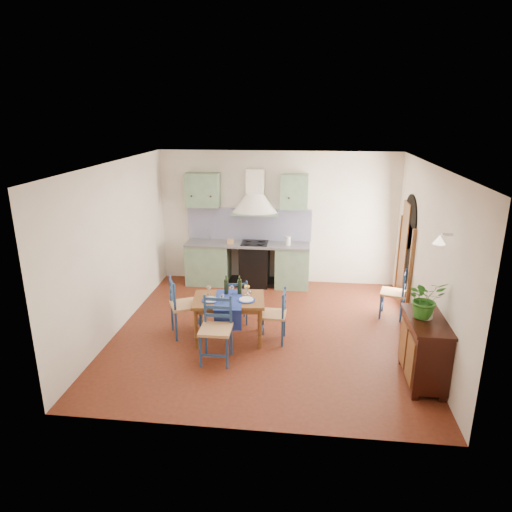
# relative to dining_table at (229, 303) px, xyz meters

# --- Properties ---
(floor) EXTENTS (5.00, 5.00, 0.00)m
(floor) POSITION_rel_dining_table_xyz_m (0.57, 0.31, -0.63)
(floor) COLOR #461A0F
(floor) RESTS_ON ground
(back_wall) EXTENTS (5.00, 0.96, 2.80)m
(back_wall) POSITION_rel_dining_table_xyz_m (0.10, 2.60, 0.41)
(back_wall) COLOR beige
(back_wall) RESTS_ON ground
(right_wall) EXTENTS (0.26, 5.00, 2.80)m
(right_wall) POSITION_rel_dining_table_xyz_m (3.06, 0.59, 0.70)
(right_wall) COLOR beige
(right_wall) RESTS_ON ground
(left_wall) EXTENTS (0.04, 5.00, 2.80)m
(left_wall) POSITION_rel_dining_table_xyz_m (-1.93, 0.31, 0.77)
(left_wall) COLOR beige
(left_wall) RESTS_ON ground
(ceiling) EXTENTS (5.00, 5.00, 0.01)m
(ceiling) POSITION_rel_dining_table_xyz_m (0.57, 0.31, 2.17)
(ceiling) COLOR silver
(ceiling) RESTS_ON back_wall
(dining_table) EXTENTS (1.21, 0.93, 1.03)m
(dining_table) POSITION_rel_dining_table_xyz_m (0.00, 0.00, 0.00)
(dining_table) COLOR brown
(dining_table) RESTS_ON ground
(chair_near) EXTENTS (0.46, 0.46, 0.98)m
(chair_near) POSITION_rel_dining_table_xyz_m (-0.08, -0.66, -0.13)
(chair_near) COLOR navy
(chair_near) RESTS_ON ground
(chair_far) EXTENTS (0.47, 0.47, 0.82)m
(chair_far) POSITION_rel_dining_table_xyz_m (0.02, 0.63, -0.21)
(chair_far) COLOR navy
(chair_far) RESTS_ON ground
(chair_left) EXTENTS (0.62, 0.62, 1.00)m
(chair_left) POSITION_rel_dining_table_xyz_m (-0.78, 0.08, -0.12)
(chair_left) COLOR navy
(chair_left) RESTS_ON ground
(chair_right) EXTENTS (0.43, 0.43, 0.88)m
(chair_right) POSITION_rel_dining_table_xyz_m (0.73, 0.03, -0.18)
(chair_right) COLOR navy
(chair_right) RESTS_ON ground
(chair_spare) EXTENTS (0.51, 0.51, 0.89)m
(chair_spare) POSITION_rel_dining_table_xyz_m (2.80, 1.17, -0.18)
(chair_spare) COLOR navy
(chair_spare) RESTS_ON ground
(sideboard) EXTENTS (0.50, 1.05, 0.94)m
(sideboard) POSITION_rel_dining_table_xyz_m (2.83, -0.90, -0.13)
(sideboard) COLOR black
(sideboard) RESTS_ON ground
(potted_plant) EXTENTS (0.57, 0.53, 0.53)m
(potted_plant) POSITION_rel_dining_table_xyz_m (2.79, -0.83, 0.57)
(potted_plant) COLOR #26651D
(potted_plant) RESTS_ON sideboard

